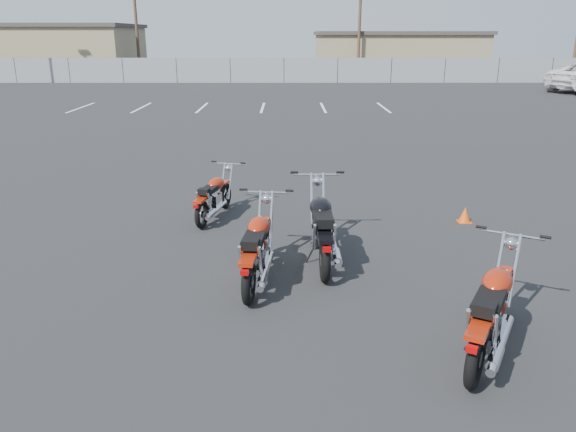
{
  "coord_description": "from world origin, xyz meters",
  "views": [
    {
      "loc": [
        0.18,
        -8.07,
        3.47
      ],
      "look_at": [
        0.2,
        0.6,
        0.65
      ],
      "focal_mm": 35.0,
      "sensor_mm": 36.0,
      "label": 1
    }
  ],
  "objects_px": {
    "motorcycle_front_red": "(214,197)",
    "motorcycle_third_red": "(258,248)",
    "motorcycle_rear_red": "(492,311)",
    "motorcycle_second_black": "(322,228)"
  },
  "relations": [
    {
      "from": "motorcycle_second_black",
      "to": "motorcycle_front_red",
      "type": "bearing_deg",
      "value": 132.07
    },
    {
      "from": "motorcycle_second_black",
      "to": "motorcycle_rear_red",
      "type": "height_order",
      "value": "motorcycle_second_black"
    },
    {
      "from": "motorcycle_second_black",
      "to": "motorcycle_third_red",
      "type": "bearing_deg",
      "value": -141.64
    },
    {
      "from": "motorcycle_front_red",
      "to": "motorcycle_third_red",
      "type": "distance_m",
      "value": 3.13
    },
    {
      "from": "motorcycle_third_red",
      "to": "motorcycle_second_black",
      "type": "bearing_deg",
      "value": 38.36
    },
    {
      "from": "motorcycle_second_black",
      "to": "motorcycle_third_red",
      "type": "distance_m",
      "value": 1.25
    },
    {
      "from": "motorcycle_third_red",
      "to": "motorcycle_rear_red",
      "type": "relative_size",
      "value": 1.03
    },
    {
      "from": "motorcycle_second_black",
      "to": "motorcycle_third_red",
      "type": "xyz_separation_m",
      "value": [
        -0.98,
        -0.78,
        -0.04
      ]
    },
    {
      "from": "motorcycle_front_red",
      "to": "motorcycle_third_red",
      "type": "bearing_deg",
      "value": -71.37
    },
    {
      "from": "motorcycle_rear_red",
      "to": "motorcycle_second_black",
      "type": "bearing_deg",
      "value": 122.6
    }
  ]
}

